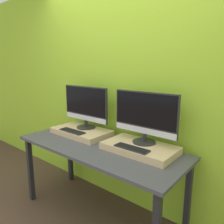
{
  "coord_description": "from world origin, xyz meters",
  "views": [
    {
      "loc": [
        1.4,
        -1.14,
        1.57
      ],
      "look_at": [
        0.0,
        0.56,
        1.09
      ],
      "focal_mm": 35.0,
      "sensor_mm": 36.0,
      "label": 1
    }
  ],
  "objects_px": {
    "keyboard_left": "(72,131)",
    "monitor_right": "(145,116)",
    "monitor_left": "(85,106)",
    "keyboard_right": "(132,148)"
  },
  "relations": [
    {
      "from": "keyboard_left",
      "to": "monitor_right",
      "type": "height_order",
      "value": "monitor_right"
    },
    {
      "from": "keyboard_left",
      "to": "keyboard_right",
      "type": "distance_m",
      "value": 0.79
    },
    {
      "from": "monitor_left",
      "to": "keyboard_left",
      "type": "xyz_separation_m",
      "value": [
        -0.0,
        -0.21,
        -0.25
      ]
    },
    {
      "from": "keyboard_left",
      "to": "keyboard_right",
      "type": "height_order",
      "value": "same"
    },
    {
      "from": "monitor_left",
      "to": "keyboard_right",
      "type": "bearing_deg",
      "value": -14.67
    },
    {
      "from": "monitor_left",
      "to": "keyboard_left",
      "type": "relative_size",
      "value": 1.99
    },
    {
      "from": "monitor_left",
      "to": "keyboard_right",
      "type": "height_order",
      "value": "monitor_left"
    },
    {
      "from": "keyboard_left",
      "to": "monitor_right",
      "type": "xyz_separation_m",
      "value": [
        0.79,
        0.21,
        0.25
      ]
    },
    {
      "from": "keyboard_right",
      "to": "monitor_left",
      "type": "bearing_deg",
      "value": 165.33
    },
    {
      "from": "monitor_left",
      "to": "monitor_right",
      "type": "distance_m",
      "value": 0.79
    }
  ]
}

